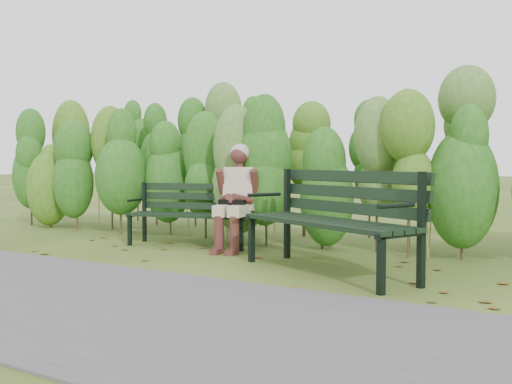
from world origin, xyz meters
The scene contains 7 objects.
ground centered at (0.00, 0.00, 0.00)m, with size 80.00×80.00×0.00m, color #374B17.
footpath centered at (0.00, -2.20, 0.01)m, with size 60.00×2.50×0.01m, color #474749.
hedge_band centered at (0.00, 1.86, 1.26)m, with size 11.04×1.67×2.42m.
leaf_litter centered at (-0.52, -0.05, 0.00)m, with size 5.69×2.13×0.01m.
bench_left centered at (-1.22, 0.74, 0.48)m, with size 1.70×0.89×0.81m.
bench_right centered at (1.15, -0.01, 0.60)m, with size 2.12×1.43×1.01m.
seated_woman centered at (-0.53, 0.73, 0.73)m, with size 0.58×0.86×1.32m.
Camera 1 is at (3.61, -5.40, 1.11)m, focal length 42.00 mm.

